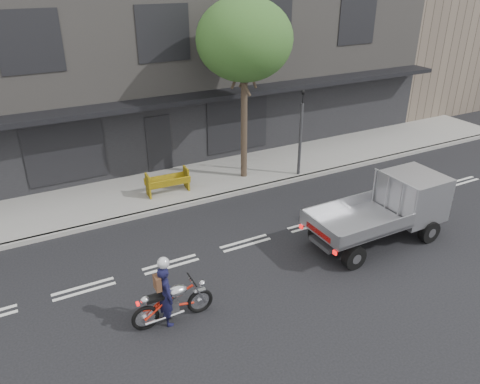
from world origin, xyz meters
name	(u,v)px	position (x,y,z in m)	size (l,w,h in m)	color
ground	(246,243)	(0.00, 0.00, 0.00)	(80.00, 80.00, 0.00)	black
sidewalk	(187,184)	(0.00, 4.70, 0.07)	(32.00, 3.20, 0.15)	gray
kerb	(204,200)	(0.00, 3.10, 0.07)	(32.00, 0.20, 0.15)	gray
building_main	(129,53)	(0.00, 11.30, 4.00)	(26.00, 10.00, 8.00)	slate
building_neighbour	(439,11)	(20.00, 11.30, 5.00)	(14.00, 10.00, 10.00)	brown
street_tree	(244,40)	(2.20, 4.20, 5.28)	(3.40, 3.40, 6.74)	#382B21
traffic_light_pole	(300,138)	(4.20, 3.35, 1.65)	(0.12, 0.12, 3.50)	#2D2D30
motorcycle	(173,302)	(-3.13, -2.20, 0.53)	(2.01, 0.58, 1.03)	black
rider	(166,295)	(-3.28, -2.20, 0.77)	(0.56, 0.37, 1.55)	black
flatbed_ute	(403,201)	(4.51, -1.72, 1.15)	(4.36, 1.84, 2.01)	black
construction_barrier	(170,184)	(-0.95, 3.93, 0.59)	(1.56, 0.63, 0.88)	yellow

